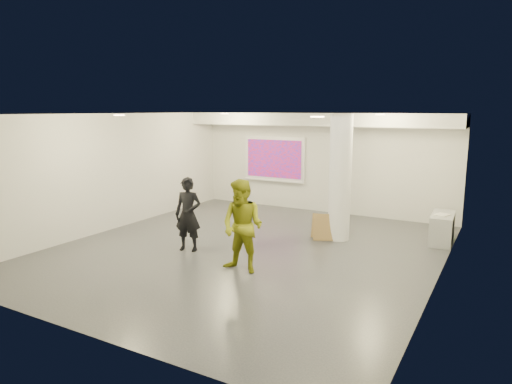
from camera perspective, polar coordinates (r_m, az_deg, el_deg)
The scene contains 19 objects.
floor at distance 10.31m, azimuth -1.09°, elevation -7.20°, with size 8.00×9.00×0.01m, color #34363B.
ceiling at distance 9.84m, azimuth -1.16°, elevation 9.71°, with size 8.00×9.00×0.01m, color silver.
wall_back at distance 14.00m, azimuth 8.25°, elevation 3.62°, with size 8.00×0.01×3.00m, color silver.
wall_front at distance 6.57m, azimuth -21.44°, elevation -4.50°, with size 8.00×0.01×3.00m, color silver.
wall_left at distance 12.45m, azimuth -17.23°, elevation 2.45°, with size 0.01×9.00×3.00m, color silver.
wall_right at distance 8.69m, azimuth 22.29°, elevation -1.08°, with size 0.01×9.00×3.00m, color silver.
soffit_band at distance 13.40m, azimuth 7.53°, elevation 9.00°, with size 8.00×1.10×0.36m, color silver.
downlight_nw at distance 13.12m, azimuth -3.96°, elevation 9.74°, with size 0.22×0.22×0.02m, color #FFCB8E.
downlight_ne at distance 11.33m, azimuth 15.27°, elevation 9.33°, with size 0.22×0.22×0.02m, color #FFCB8E.
downlight_sw at distance 10.02m, azimuth -16.74°, elevation 9.18°, with size 0.22×0.22×0.02m, color #FFCB8E.
downlight_se at distance 7.52m, azimuth 7.68°, elevation 9.30°, with size 0.22×0.22×0.02m, color #FFCB8E.
column at distance 10.97m, azimuth 10.47°, elevation 1.74°, with size 0.52×0.52×3.00m, color white.
projection_screen at distance 14.60m, azimuth 2.30°, elevation 4.09°, with size 2.10×0.13×1.42m.
credenza at distance 11.62m, azimuth 22.24°, elevation -4.22°, with size 0.49×1.17×0.68m, color #999B9E.
papers_stack at distance 11.40m, azimuth 22.22°, elevation -2.65°, with size 0.28×0.35×0.02m, color white.
cardboard_back at distance 11.06m, azimuth 8.71°, elevation -4.39°, with size 0.59×0.05×0.64m, color olive.
cardboard_front at distance 11.25m, azimuth 8.34°, elevation -4.25°, with size 0.54×0.05×0.60m, color olive.
woman at distance 10.16m, azimuth -8.48°, elevation -2.79°, with size 0.60×0.39×1.64m, color black.
man at distance 8.72m, azimuth -1.69°, elevation -4.31°, with size 0.87×0.68×1.80m, color olive.
Camera 1 is at (4.98, -8.49, 3.09)m, focal length 32.00 mm.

